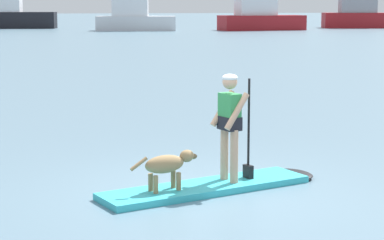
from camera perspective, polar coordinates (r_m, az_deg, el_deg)
The scene contains 8 objects.
ground_plane at distance 10.67m, azimuth 1.10°, elevation -5.62°, with size 400.00×400.00×0.00m, color slate.
paddleboard at distance 10.78m, azimuth 2.13°, elevation -5.20°, with size 3.59×1.90×0.10m.
person_paddler at distance 10.69m, azimuth 3.05°, elevation 0.04°, with size 0.67×0.58×1.61m.
dog at distance 10.24m, azimuth -1.94°, elevation -3.55°, with size 1.04×0.44×0.55m.
moored_boat_far_port at distance 83.97m, azimuth -14.59°, elevation 8.10°, with size 11.07×4.27×4.90m.
moored_boat_center at distance 74.71m, azimuth -4.56°, elevation 8.01°, with size 8.46×4.45×11.58m.
moored_boat_port at distance 76.03m, azimuth 5.36°, elevation 8.19°, with size 9.11×3.89×4.64m.
moored_boat_outer at distance 85.14m, azimuth 13.23°, elevation 7.99°, with size 9.41×5.04×10.96m.
Camera 1 is at (-2.30, -10.06, 2.72)m, focal length 67.54 mm.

